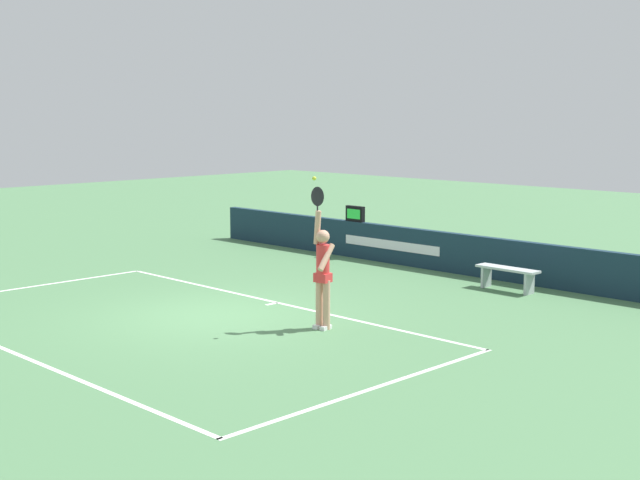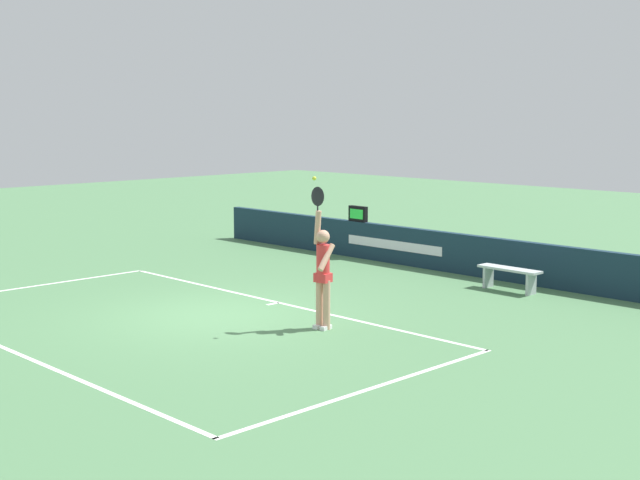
# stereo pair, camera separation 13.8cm
# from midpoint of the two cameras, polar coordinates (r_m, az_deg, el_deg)

# --- Properties ---
(ground_plane) EXTENTS (60.00, 60.00, 0.00)m
(ground_plane) POSITION_cam_midpoint_polar(r_m,az_deg,el_deg) (16.64, -7.06, -4.89)
(ground_plane) COLOR #4B794E
(court_lines) EXTENTS (10.14, 5.55, 0.00)m
(court_lines) POSITION_cam_midpoint_polar(r_m,az_deg,el_deg) (15.99, -10.26, -5.50)
(court_lines) COLOR white
(court_lines) RESTS_ON ground
(back_wall) EXTENTS (15.53, 0.20, 0.95)m
(back_wall) POSITION_cam_midpoint_polar(r_m,az_deg,el_deg) (21.33, 7.45, -0.69)
(back_wall) COLOR #152D3D
(back_wall) RESTS_ON ground
(speed_display) EXTENTS (0.58, 0.13, 0.41)m
(speed_display) POSITION_cam_midpoint_polar(r_m,az_deg,el_deg) (22.96, 2.13, 1.72)
(speed_display) COLOR black
(speed_display) RESTS_ON back_wall
(tennis_player) EXTENTS (0.47, 0.44, 2.51)m
(tennis_player) POSITION_cam_midpoint_polar(r_m,az_deg,el_deg) (15.31, -0.09, -1.98)
(tennis_player) COLOR tan
(tennis_player) RESTS_ON ground
(tennis_ball) EXTENTS (0.07, 0.07, 0.07)m
(tennis_ball) POSITION_cam_midpoint_polar(r_m,az_deg,el_deg) (14.91, -0.64, 4.03)
(tennis_ball) COLOR #CADD32
(courtside_bench_near) EXTENTS (1.44, 0.39, 0.50)m
(courtside_bench_near) POSITION_cam_midpoint_polar(r_m,az_deg,el_deg) (19.12, 11.89, -2.14)
(courtside_bench_near) COLOR #B2BBBE
(courtside_bench_near) RESTS_ON ground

